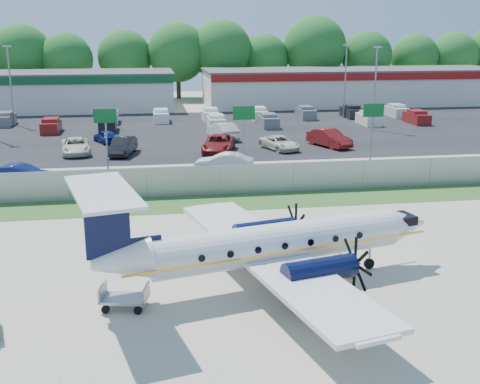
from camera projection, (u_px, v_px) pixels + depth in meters
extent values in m
plane|color=#B2AA97|center=(261.00, 274.00, 27.43)|extent=(170.00, 170.00, 0.00)
cube|color=#2D561E|center=(225.00, 202.00, 38.87)|extent=(170.00, 4.00, 0.02)
cube|color=black|center=(213.00, 177.00, 45.54)|extent=(170.00, 8.00, 0.02)
cube|color=black|center=(191.00, 132.00, 65.56)|extent=(170.00, 32.00, 0.02)
cube|color=gray|center=(221.00, 180.00, 40.52)|extent=(120.00, 0.02, 1.90)
cube|color=gray|center=(221.00, 166.00, 40.26)|extent=(120.00, 0.06, 0.06)
cube|color=gray|center=(222.00, 194.00, 40.77)|extent=(120.00, 0.06, 0.06)
cube|color=silver|center=(3.00, 92.00, 82.25)|extent=(46.00, 12.00, 5.00)
cube|color=#474749|center=(1.00, 73.00, 81.57)|extent=(46.40, 12.40, 0.24)
cube|color=silver|center=(353.00, 87.00, 89.83)|extent=(44.00, 12.00, 5.00)
cube|color=#474749|center=(354.00, 69.00, 89.15)|extent=(44.40, 12.40, 0.24)
cube|color=maroon|center=(368.00, 77.00, 83.49)|extent=(44.00, 0.20, 1.00)
cylinder|color=gray|center=(106.00, 138.00, 47.50)|extent=(0.14, 0.14, 5.00)
cube|color=#0C5923|center=(105.00, 116.00, 46.88)|extent=(1.80, 0.08, 1.10)
cylinder|color=gray|center=(244.00, 135.00, 49.16)|extent=(0.14, 0.14, 5.00)
cube|color=#0C5923|center=(244.00, 113.00, 48.55)|extent=(1.80, 0.08, 1.10)
cylinder|color=gray|center=(372.00, 131.00, 50.83)|extent=(0.14, 0.14, 5.00)
cube|color=#0C5923|center=(374.00, 110.00, 50.22)|extent=(1.80, 0.08, 1.10)
cylinder|color=gray|center=(375.00, 90.00, 65.52)|extent=(0.18, 0.18, 9.00)
cube|color=gray|center=(377.00, 47.00, 64.34)|extent=(0.90, 0.35, 0.18)
cylinder|color=gray|center=(11.00, 87.00, 68.99)|extent=(0.18, 0.18, 9.00)
cube|color=gray|center=(7.00, 46.00, 67.82)|extent=(0.90, 0.35, 0.18)
cylinder|color=gray|center=(345.00, 82.00, 75.05)|extent=(0.18, 0.18, 9.00)
cube|color=gray|center=(347.00, 45.00, 73.88)|extent=(0.90, 0.35, 0.18)
cylinder|color=silver|center=(279.00, 243.00, 25.87)|extent=(11.38, 4.24, 1.71)
cone|color=silver|center=(406.00, 224.00, 28.29)|extent=(2.32, 2.12, 1.71)
cone|color=silver|center=(121.00, 261.00, 23.34)|extent=(2.68, 2.20, 1.71)
cube|color=black|center=(403.00, 218.00, 28.14)|extent=(1.06, 1.33, 0.41)
cube|color=silver|center=(269.00, 255.00, 25.84)|extent=(6.43, 16.13, 0.20)
cylinder|color=black|center=(320.00, 270.00, 23.83)|extent=(3.21, 1.67, 0.99)
cylinder|color=black|center=(265.00, 231.00, 28.50)|extent=(3.21, 1.67, 0.99)
cube|color=black|center=(107.00, 225.00, 22.78)|extent=(1.71, 0.55, 2.62)
cube|color=silver|center=(103.00, 192.00, 22.40)|extent=(3.38, 5.94, 0.13)
cylinder|color=gray|center=(369.00, 257.00, 27.94)|extent=(0.11, 0.11, 1.17)
cylinder|color=black|center=(369.00, 264.00, 28.03)|extent=(0.53, 0.27, 0.51)
cylinder|color=black|center=(297.00, 304.00, 23.80)|extent=(0.64, 0.48, 0.58)
cylinder|color=black|center=(246.00, 259.00, 28.48)|extent=(0.64, 0.48, 0.58)
cube|color=gray|center=(125.00, 298.00, 24.01)|extent=(2.05, 1.49, 0.11)
cube|color=gray|center=(102.00, 291.00, 23.99)|extent=(0.32, 1.10, 0.56)
cube|color=gray|center=(146.00, 293.00, 23.88)|extent=(0.32, 1.10, 0.56)
cylinder|color=black|center=(105.00, 309.00, 23.62)|extent=(0.35, 0.18, 0.33)
cylinder|color=black|center=(112.00, 298.00, 24.61)|extent=(0.35, 0.18, 0.33)
cylinder|color=black|center=(138.00, 310.00, 23.54)|extent=(0.35, 0.18, 0.33)
cylinder|color=black|center=(144.00, 299.00, 24.52)|extent=(0.35, 0.18, 0.33)
cone|color=orange|center=(350.00, 272.00, 27.03)|extent=(0.34, 0.34, 0.52)
cube|color=orange|center=(350.00, 277.00, 27.09)|extent=(0.36, 0.36, 0.03)
cone|color=orange|center=(113.00, 216.00, 35.08)|extent=(0.41, 0.41, 0.61)
cube|color=orange|center=(114.00, 220.00, 35.16)|extent=(0.43, 0.43, 0.03)
imported|color=navy|center=(22.00, 188.00, 42.53)|extent=(5.24, 2.97, 1.63)
imported|color=silver|center=(224.00, 172.00, 47.13)|extent=(4.84, 2.70, 1.51)
imported|color=beige|center=(76.00, 154.00, 54.00)|extent=(3.08, 5.50, 1.45)
imported|color=black|center=(123.00, 155.00, 53.69)|extent=(2.61, 5.07, 1.59)
imported|color=maroon|center=(219.00, 152.00, 54.72)|extent=(3.90, 6.16, 1.58)
imported|color=beige|center=(279.00, 150.00, 55.90)|extent=(3.59, 5.13, 1.30)
imported|color=maroon|center=(329.00, 147.00, 57.37)|extent=(3.55, 5.39, 1.68)
imported|color=navy|center=(106.00, 143.00, 59.29)|extent=(2.93, 4.09, 1.29)
imported|color=beige|center=(223.00, 139.00, 61.38)|extent=(2.95, 5.45, 1.71)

